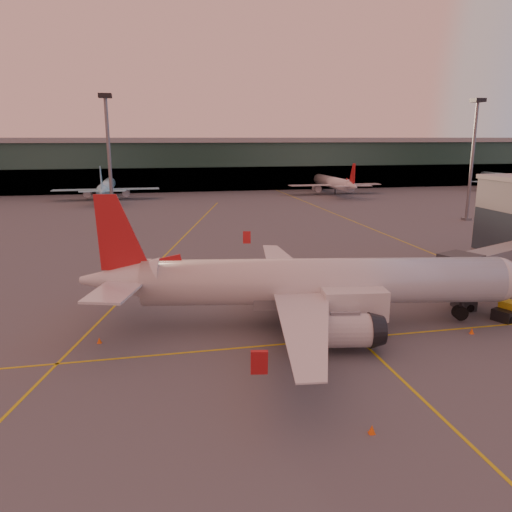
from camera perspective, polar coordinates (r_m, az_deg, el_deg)
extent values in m
plane|color=#4C4F54|center=(40.65, 7.77, -12.47)|extent=(600.00, 600.00, 0.00)
cube|color=gold|center=(44.95, 5.60, -9.79)|extent=(80.00, 0.25, 0.01)
cube|color=gold|center=(81.30, -9.78, 0.66)|extent=(31.30, 115.98, 0.01)
cube|color=gold|center=(114.12, 10.17, 4.29)|extent=(0.25, 160.00, 0.01)
cube|color=gold|center=(36.34, 20.02, -16.54)|extent=(0.25, 30.00, 0.01)
cube|color=#19382D|center=(177.04, -8.00, 10.14)|extent=(400.00, 18.00, 16.00)
cube|color=gray|center=(176.78, -8.10, 12.99)|extent=(400.00, 20.00, 1.60)
cube|color=black|center=(168.85, -7.74, 8.64)|extent=(400.00, 1.00, 8.00)
cylinder|color=slate|center=(100.70, -16.37, 9.93)|extent=(0.70, 0.70, 25.00)
cube|color=black|center=(100.85, -16.87, 17.14)|extent=(2.40, 2.40, 0.80)
cube|color=slate|center=(102.06, -15.92, 3.06)|extent=(1.60, 1.60, 0.50)
cylinder|color=slate|center=(117.90, 23.44, 9.81)|extent=(0.70, 0.70, 25.00)
cube|color=black|center=(118.03, 24.04, 15.95)|extent=(2.40, 2.40, 0.80)
cube|color=slate|center=(119.06, 22.90, 3.93)|extent=(1.60, 1.60, 0.50)
cylinder|color=silver|center=(47.88, 7.58, -2.85)|extent=(34.15, 10.11, 4.35)
sphere|color=silver|center=(53.40, 25.83, -2.40)|extent=(4.27, 4.27, 4.27)
cube|color=black|center=(53.86, 27.06, -1.80)|extent=(2.42, 3.12, 0.76)
cone|color=silver|center=(48.39, -15.23, -2.64)|extent=(8.04, 5.35, 4.13)
cube|color=silver|center=(44.79, -15.77, -3.82)|extent=(5.50, 7.77, 0.22)
cylinder|color=silver|center=(42.67, 10.07, -8.40)|extent=(4.97, 3.57, 2.83)
cylinder|color=black|center=(45.96, 4.96, -7.93)|extent=(2.19, 1.84, 1.96)
cylinder|color=black|center=(45.74, 4.98, -7.23)|extent=(0.39, 0.39, 1.20)
cube|color=silver|center=(51.77, -13.89, -1.39)|extent=(3.75, 7.14, 0.22)
cylinder|color=silver|center=(54.95, 7.21, -3.31)|extent=(4.97, 3.57, 2.83)
cylinder|color=black|center=(51.23, 4.19, -5.64)|extent=(2.19, 1.84, 1.96)
cylinder|color=black|center=(51.04, 4.20, -5.00)|extent=(0.39, 0.39, 1.20)
cube|color=slate|center=(48.10, 6.07, -4.49)|extent=(11.19, 5.28, 1.74)
cylinder|color=black|center=(52.90, 22.28, -6.02)|extent=(1.50, 1.09, 1.37)
cube|color=slate|center=(61.79, 26.76, -0.21)|extent=(17.87, 9.73, 2.70)
cube|color=#2D3035|center=(54.73, 22.26, -1.37)|extent=(4.48, 4.48, 3.00)
cube|color=#2D3035|center=(57.18, 22.70, -4.40)|extent=(1.60, 2.40, 2.40)
cylinder|color=black|center=(56.57, 23.25, -5.49)|extent=(0.80, 0.40, 0.80)
cylinder|color=black|center=(58.27, 22.02, -4.84)|extent=(0.80, 0.40, 0.80)
cylinder|color=slate|center=(62.48, 26.47, -2.86)|extent=(0.50, 0.50, 3.35)
cube|color=#B7301A|center=(46.68, 11.39, -8.13)|extent=(3.42, 2.74, 1.48)
cube|color=silver|center=(45.81, 11.17, -5.45)|extent=(5.97, 3.15, 2.76)
cylinder|color=black|center=(45.28, 9.61, -9.14)|extent=(0.92, 0.45, 0.89)
cylinder|color=black|center=(46.26, 13.91, -8.86)|extent=(0.92, 0.45, 0.89)
cube|color=black|center=(56.09, 26.91, -5.85)|extent=(3.96, 3.13, 1.13)
cube|color=gold|center=(55.86, 27.00, -5.09)|extent=(1.99, 2.10, 0.93)
cylinder|color=black|center=(54.76, 27.06, -6.54)|extent=(0.79, 0.58, 0.72)
cone|color=#FA5D0D|center=(57.93, 26.01, -5.46)|extent=(0.44, 0.44, 0.56)
cube|color=#FA5D0D|center=(58.01, 25.99, -5.71)|extent=(0.38, 0.38, 0.03)
cone|color=#FA5D0D|center=(46.60, -17.47, -9.17)|extent=(0.41, 0.41, 0.53)
cube|color=#FA5D0D|center=(46.70, -17.45, -9.45)|extent=(0.36, 0.36, 0.03)
cone|color=#FA5D0D|center=(33.01, 13.10, -18.73)|extent=(0.45, 0.45, 0.57)
cube|color=#FA5D0D|center=(33.16, 13.08, -19.12)|extent=(0.39, 0.39, 0.03)
cone|color=#FA5D0D|center=(63.82, -0.09, -2.43)|extent=(0.40, 0.40, 0.51)
cube|color=#FA5D0D|center=(63.88, -0.09, -2.63)|extent=(0.34, 0.34, 0.03)
cone|color=#FA5D0D|center=(50.59, 23.44, -7.85)|extent=(0.43, 0.43, 0.55)
cube|color=#FA5D0D|center=(50.68, 23.41, -8.13)|extent=(0.37, 0.37, 0.03)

